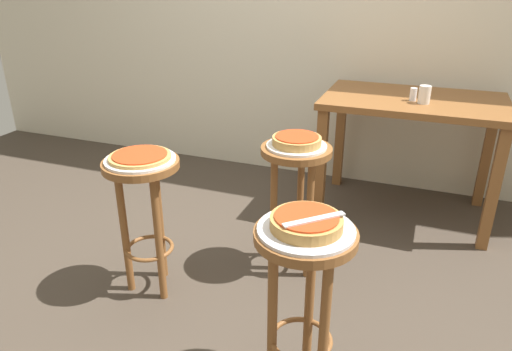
{
  "coord_description": "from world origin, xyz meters",
  "views": [
    {
      "loc": [
        0.84,
        -1.77,
        1.49
      ],
      "look_at": [
        0.14,
        0.07,
        0.62
      ],
      "focal_mm": 33.22,
      "sensor_mm": 36.0,
      "label": 1
    }
  ],
  "objects": [
    {
      "name": "serving_plate_middle",
      "position": [
        -0.35,
        -0.1,
        0.7
      ],
      "size": [
        0.32,
        0.32,
        0.01
      ],
      "primitive_type": "cylinder",
      "color": "silver",
      "rests_on": "stool_middle"
    },
    {
      "name": "ground_plane",
      "position": [
        0.0,
        0.0,
        0.0
      ],
      "size": [
        6.0,
        6.0,
        0.0
      ],
      "primitive_type": "plane",
      "color": "#42382D"
    },
    {
      "name": "pizza_leftside",
      "position": [
        0.26,
        0.32,
        0.72
      ],
      "size": [
        0.24,
        0.24,
        0.05
      ],
      "color": "tan",
      "rests_on": "serving_plate_leftside"
    },
    {
      "name": "pizza_middle",
      "position": [
        -0.35,
        -0.1,
        0.71
      ],
      "size": [
        0.28,
        0.28,
        0.02
      ],
      "color": "tan",
      "rests_on": "serving_plate_middle"
    },
    {
      "name": "condiment_shaker",
      "position": [
        0.74,
        1.11,
        0.81
      ],
      "size": [
        0.04,
        0.04,
        0.08
      ],
      "primitive_type": "cylinder",
      "color": "white",
      "rests_on": "dining_table"
    },
    {
      "name": "cup_near_edge",
      "position": [
        0.8,
        1.07,
        0.82
      ],
      "size": [
        0.07,
        0.07,
        0.1
      ],
      "primitive_type": "cylinder",
      "color": "silver",
      "rests_on": "dining_table"
    },
    {
      "name": "pizza_server_knife",
      "position": [
        0.55,
        -0.46,
        0.75
      ],
      "size": [
        0.18,
        0.17,
        0.01
      ],
      "primitive_type": "cube",
      "rotation": [
        0.0,
        0.0,
        0.76
      ],
      "color": "silver",
      "rests_on": "pizza_foreground"
    },
    {
      "name": "stool_leftside",
      "position": [
        0.26,
        0.32,
        0.5
      ],
      "size": [
        0.35,
        0.35,
        0.69
      ],
      "color": "brown",
      "rests_on": "ground_plane"
    },
    {
      "name": "stool_middle",
      "position": [
        -0.35,
        -0.1,
        0.5
      ],
      "size": [
        0.35,
        0.35,
        0.69
      ],
      "color": "brown",
      "rests_on": "ground_plane"
    },
    {
      "name": "dining_table",
      "position": [
        0.75,
        1.18,
        0.65
      ],
      "size": [
        1.07,
        0.69,
        0.77
      ],
      "color": "brown",
      "rests_on": "ground_plane"
    },
    {
      "name": "serving_plate_foreground",
      "position": [
        0.52,
        -0.44,
        0.7
      ],
      "size": [
        0.33,
        0.33,
        0.01
      ],
      "primitive_type": "cylinder",
      "color": "silver",
      "rests_on": "stool_foreground"
    },
    {
      "name": "pizza_foreground",
      "position": [
        0.52,
        -0.44,
        0.72
      ],
      "size": [
        0.24,
        0.24,
        0.05
      ],
      "color": "#B78442",
      "rests_on": "serving_plate_foreground"
    },
    {
      "name": "stool_foreground",
      "position": [
        0.52,
        -0.44,
        0.5
      ],
      "size": [
        0.35,
        0.35,
        0.69
      ],
      "color": "brown",
      "rests_on": "ground_plane"
    },
    {
      "name": "serving_plate_leftside",
      "position": [
        0.26,
        0.32,
        0.7
      ],
      "size": [
        0.29,
        0.29,
        0.01
      ],
      "primitive_type": "cylinder",
      "color": "silver",
      "rests_on": "stool_leftside"
    }
  ]
}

